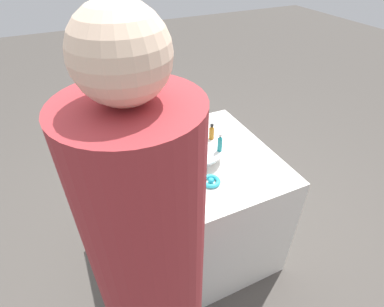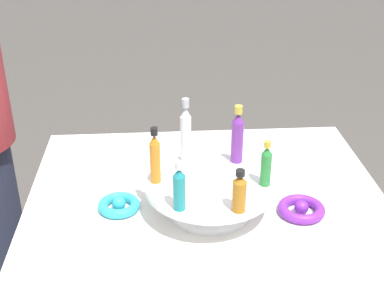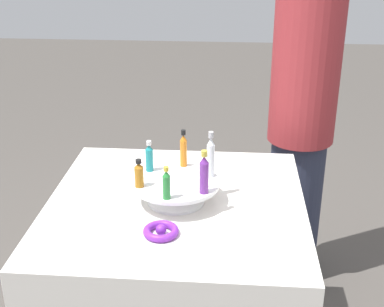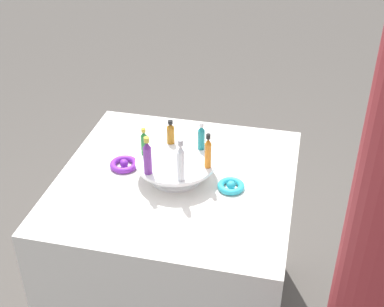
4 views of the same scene
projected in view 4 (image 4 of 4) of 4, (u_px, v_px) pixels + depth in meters
party_table at (178, 254)px, 2.09m from camera, size 0.83×0.83×0.74m
display_stand at (176, 167)px, 1.86m from camera, size 0.28×0.28×0.07m
bottle_teal at (201, 137)px, 1.89m from camera, size 0.02×0.02×0.11m
bottle_amber at (171, 133)px, 1.92m from camera, size 0.03×0.03×0.09m
bottle_green at (144, 143)px, 1.86m from camera, size 0.02×0.02×0.10m
bottle_purple at (147, 157)px, 1.75m from camera, size 0.03×0.03×0.14m
bottle_clear at (181, 162)px, 1.71m from camera, size 0.03×0.03×0.15m
bottle_orange at (208, 152)px, 1.78m from camera, size 0.02×0.02×0.13m
ribbon_bow_purple at (124, 164)px, 1.94m from camera, size 0.10×0.10×0.03m
ribbon_bow_teal at (231, 186)px, 1.83m from camera, size 0.09×0.09×0.03m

